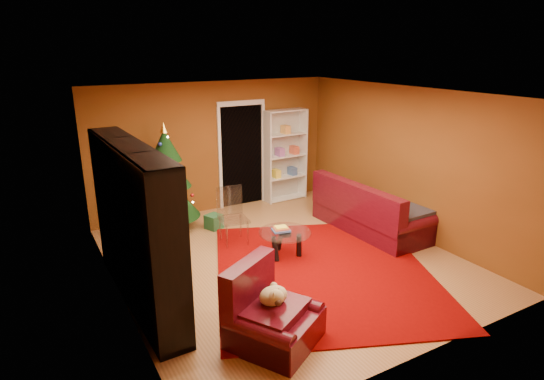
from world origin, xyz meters
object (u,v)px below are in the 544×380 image
christmas_tree (167,179)px  white_bookshelf (285,156)px  rug (323,271)px  sofa (372,205)px  coffee_table (285,244)px  acrylic_chair (234,220)px  media_unit (135,226)px  gift_box_teal (149,228)px  gift_box_green (214,222)px  armchair (275,313)px  dog (273,296)px

christmas_tree → white_bookshelf: white_bookshelf is taller
rug → sofa: sofa is taller
christmas_tree → coffee_table: (1.24, -2.06, -0.75)m
coffee_table → acrylic_chair: bearing=120.4°
media_unit → sofa: bearing=2.8°
coffee_table → gift_box_teal: bearing=130.9°
gift_box_green → armchair: (-0.72, -3.52, 0.25)m
sofa → armchair: bearing=120.3°
rug → dog: size_ratio=9.13×
white_bookshelf → gift_box_teal: bearing=-172.2°
coffee_table → white_bookshelf: bearing=58.8°
dog → sofa: 3.75m
rug → white_bookshelf: 3.59m
media_unit → white_bookshelf: bearing=32.7°
white_bookshelf → armchair: 5.17m
christmas_tree → gift_box_green: bearing=-29.4°
dog → gift_box_teal: bearing=66.5°
gift_box_green → acrylic_chair: bearing=-87.6°
gift_box_teal → acrylic_chair: size_ratio=0.34×
dog → coffee_table: (1.23, 1.79, -0.34)m
dog → acrylic_chair: (0.73, 2.64, -0.12)m
christmas_tree → gift_box_teal: (-0.43, -0.13, -0.82)m
christmas_tree → dog: 3.87m
christmas_tree → armchair: christmas_tree is taller
gift_box_teal → sofa: bearing=-25.7°
media_unit → coffee_table: media_unit is taller
christmas_tree → dog: size_ratio=4.99×
rug → dog: 1.88m
gift_box_teal → sofa: 4.04m
gift_box_teal → armchair: 3.81m
gift_box_teal → sofa: size_ratio=0.13×
christmas_tree → acrylic_chair: christmas_tree is taller
white_bookshelf → armchair: bearing=-124.4°
armchair → dog: size_ratio=2.42×
acrylic_chair → dog: bearing=-98.7°
white_bookshelf → sofa: white_bookshelf is taller
white_bookshelf → acrylic_chair: (-2.00, -1.63, -0.54)m
gift_box_teal → rug: bearing=-54.5°
rug → coffee_table: coffee_table is taller
rug → acrylic_chair: acrylic_chair is taller
gift_box_teal → christmas_tree: bearing=16.9°
gift_box_green → acrylic_chair: acrylic_chair is taller
gift_box_teal → coffee_table: bearing=-49.1°
white_bookshelf → armchair: (-2.75, -4.33, -0.60)m
acrylic_chair → christmas_tree: bearing=128.3°
media_unit → acrylic_chair: bearing=27.2°
armchair → gift_box_teal: bearing=66.1°
gift_box_teal → coffee_table: 2.55m
gift_box_teal → white_bookshelf: bearing=9.9°
gift_box_teal → gift_box_green: bearing=-13.1°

